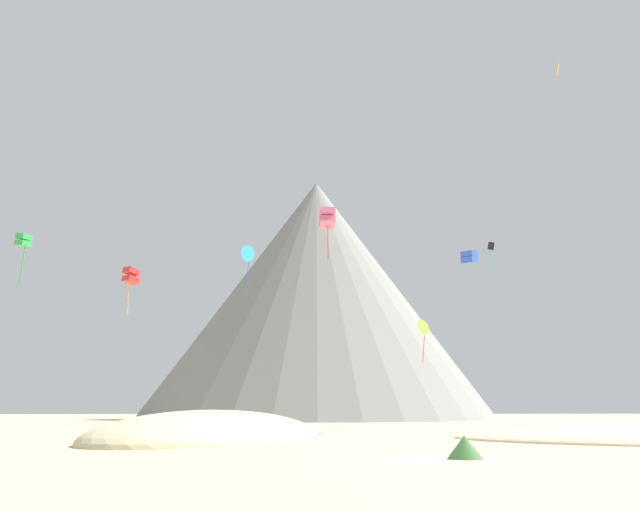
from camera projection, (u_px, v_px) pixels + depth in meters
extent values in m
plane|color=#CCBA8E|center=(440.00, 460.00, 28.25)|extent=(400.00, 400.00, 0.00)
ellipsoid|color=beige|center=(637.00, 441.00, 44.84)|extent=(28.79, 26.12, 1.76)
ellipsoid|color=beige|center=(212.00, 440.00, 45.07)|extent=(20.60, 25.44, 3.90)
cone|color=#386633|center=(465.00, 447.00, 28.80)|extent=(2.06, 2.06, 0.96)
cone|color=#668C4C|center=(267.00, 433.00, 46.37)|extent=(1.45, 1.45, 0.82)
cone|color=gray|center=(316.00, 297.00, 133.90)|extent=(83.67, 83.67, 46.16)
cone|color=gray|center=(314.00, 326.00, 133.69)|extent=(27.59, 27.59, 34.84)
cone|color=gray|center=(258.00, 360.00, 136.95)|extent=(48.65, 48.65, 22.40)
cube|color=blue|center=(469.00, 260.00, 61.32)|extent=(1.65, 1.65, 0.69)
cube|color=blue|center=(469.00, 254.00, 61.43)|extent=(1.65, 1.65, 0.69)
cube|color=black|center=(491.00, 246.00, 90.40)|extent=(0.84, 0.58, 1.13)
cylinder|color=#33BCDB|center=(492.00, 259.00, 90.02)|extent=(0.40, 0.13, 2.50)
cone|color=#33BCDB|center=(247.00, 254.00, 88.29)|extent=(1.89, 1.58, 2.12)
cylinder|color=blue|center=(247.00, 278.00, 87.60)|extent=(0.59, 0.63, 4.29)
cube|color=green|center=(23.00, 243.00, 49.91)|extent=(1.21, 1.19, 0.50)
cube|color=green|center=(24.00, 237.00, 50.01)|extent=(1.21, 1.19, 0.50)
cylinder|color=green|center=(22.00, 266.00, 49.56)|extent=(0.35, 0.33, 2.89)
cube|color=#E5668C|center=(327.00, 222.00, 61.65)|extent=(1.36, 1.47, 0.99)
cube|color=#E5668C|center=(327.00, 214.00, 61.81)|extent=(1.36, 1.47, 0.99)
cylinder|color=red|center=(328.00, 242.00, 61.26)|extent=(0.12, 0.22, 3.04)
cube|color=red|center=(131.00, 280.00, 62.65)|extent=(1.69, 1.69, 0.78)
cube|color=red|center=(131.00, 272.00, 62.82)|extent=(1.69, 1.69, 0.78)
cylinder|color=gold|center=(128.00, 299.00, 62.27)|extent=(0.19, 0.11, 2.92)
cube|color=orange|center=(558.00, 69.00, 74.98)|extent=(0.64, 0.65, 1.43)
cone|color=#8CD133|center=(423.00, 327.00, 83.06)|extent=(1.96, 1.60, 1.87)
cylinder|color=red|center=(424.00, 349.00, 82.50)|extent=(0.37, 0.23, 3.32)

